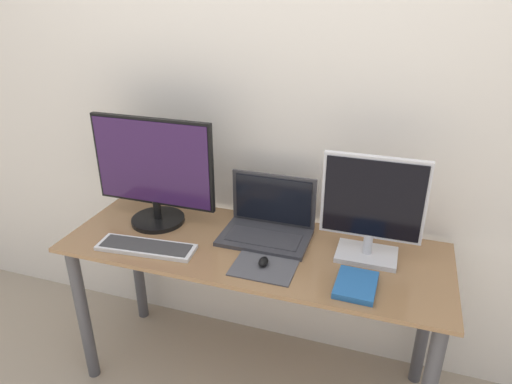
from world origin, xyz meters
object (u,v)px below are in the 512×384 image
Objects in this scene: keyboard at (146,247)px; book at (356,285)px; monitor_left at (154,172)px; monitor_right at (372,209)px; laptop at (268,222)px; mouse at (263,262)px.

keyboard is 2.18× the size of book.
monitor_left is 0.94m from monitor_right.
monitor_left is 1.32× the size of monitor_right.
laptop is 6.33× the size of mouse.
keyboard is at bearing -72.53° from monitor_left.
keyboard is at bearing -165.24° from monitor_right.
laptop reaches higher than mouse.
book is (-0.01, -0.22, -0.20)m from monitor_right.
keyboard is (-0.86, -0.23, -0.20)m from monitor_right.
laptop reaches higher than keyboard.
mouse is (0.57, -0.19, -0.23)m from monitor_left.
mouse is at bearing 175.91° from book.
monitor_left is 0.98m from book.
monitor_left is 2.94× the size of book.
monitor_left is 1.35× the size of keyboard.
monitor_left is at bearing 107.47° from keyboard.
mouse is 0.36m from book.
laptop is (0.51, 0.05, -0.19)m from monitor_left.
monitor_right reaches higher than keyboard.
book is (0.41, -0.27, -0.05)m from laptop.
keyboard is at bearing -179.43° from book.
laptop is (-0.42, 0.05, -0.15)m from monitor_right.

